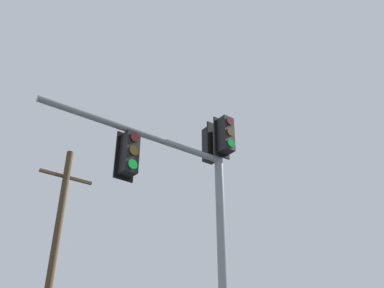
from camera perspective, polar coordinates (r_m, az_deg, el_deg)
signal_mast_assembly at (r=9.05m, az=0.75°, el=-6.66°), size 4.44×1.58×7.05m
utility_pole_wooden at (r=17.40m, az=-18.74°, el=-15.54°), size 2.27×0.70×10.11m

